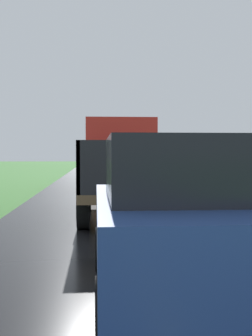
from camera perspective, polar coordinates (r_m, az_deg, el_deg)
name	(u,v)px	position (r m, az deg, el deg)	size (l,w,h in m)	color
banana_truck_near	(122,165)	(12.27, -0.53, 0.37)	(2.38, 5.82, 2.80)	#2D2D30
banana_truck_far	(113,160)	(22.12, -1.72, 1.07)	(2.38, 5.81, 2.80)	#2D2D30
following_car	(169,216)	(5.08, 5.78, -6.42)	(1.74, 4.10, 1.92)	navy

